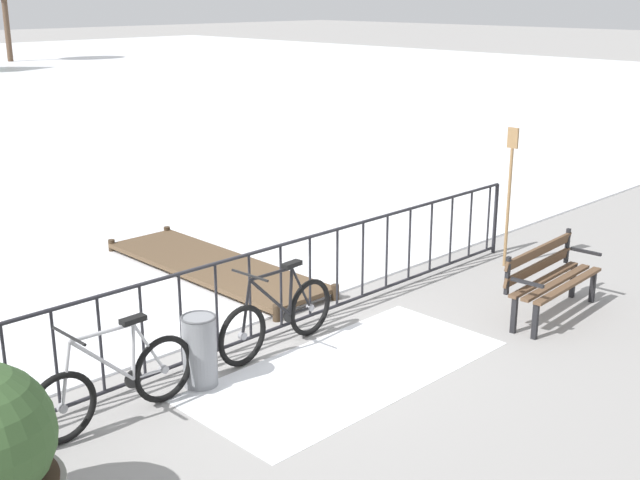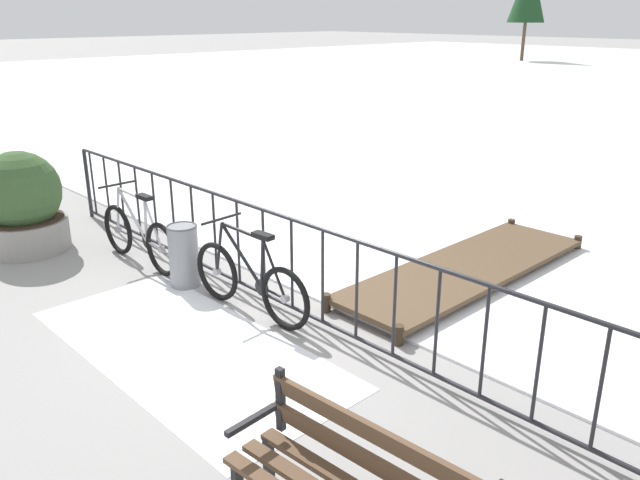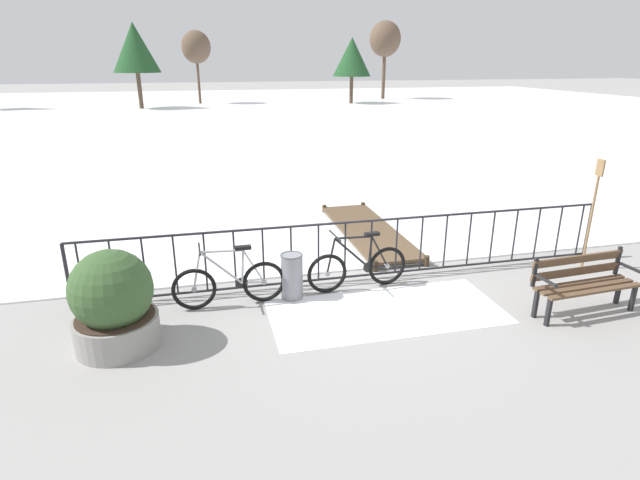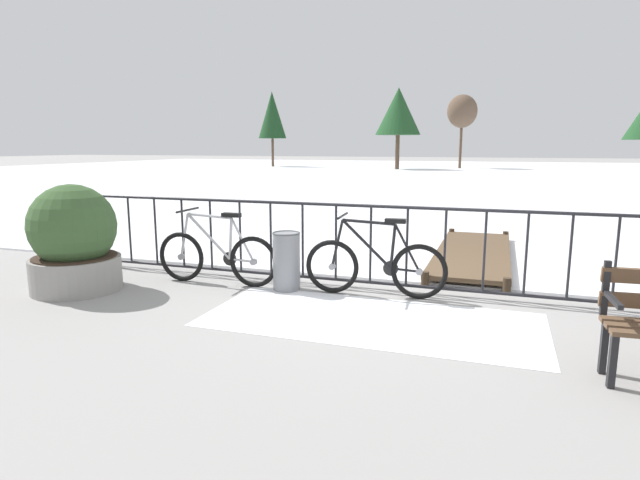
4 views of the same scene
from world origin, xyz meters
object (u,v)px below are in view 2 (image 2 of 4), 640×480
at_px(planter_with_shrub, 22,204).
at_px(trash_bin, 184,255).
at_px(bicycle_near_railing, 249,281).
at_px(bicycle_second, 139,236).

bearing_deg(planter_with_shrub, trash_bin, 19.25).
distance_m(bicycle_near_railing, bicycle_second, 2.08).
height_order(bicycle_second, trash_bin, bicycle_second).
bearing_deg(bicycle_near_railing, bicycle_second, -176.42).
bearing_deg(trash_bin, planter_with_shrub, -160.75).
height_order(bicycle_near_railing, planter_with_shrub, planter_with_shrub).
relative_size(bicycle_near_railing, bicycle_second, 1.00).
bearing_deg(bicycle_second, trash_bin, 2.42).
relative_size(planter_with_shrub, trash_bin, 1.81).
height_order(bicycle_second, planter_with_shrub, planter_with_shrub).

